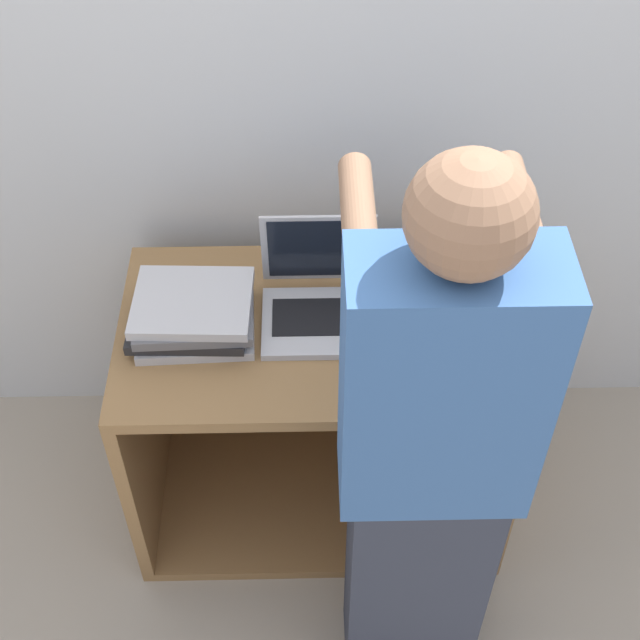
% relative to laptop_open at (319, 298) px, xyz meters
% --- Properties ---
extents(ground_plane, '(12.00, 12.00, 0.00)m').
position_rel_laptop_open_xyz_m(ground_plane, '(0.00, -0.37, -0.83)').
color(ground_plane, '#9E9384').
extents(wall_back, '(8.00, 0.05, 2.40)m').
position_rel_laptop_open_xyz_m(wall_back, '(0.00, 0.38, 0.37)').
color(wall_back, silver).
rests_on(wall_back, ground_plane).
extents(cart, '(1.08, 0.65, 0.77)m').
position_rel_laptop_open_xyz_m(cart, '(0.00, 0.02, -0.44)').
color(cart, olive).
rests_on(cart, ground_plane).
extents(laptop_open, '(0.30, 0.29, 0.27)m').
position_rel_laptop_open_xyz_m(laptop_open, '(0.00, 0.00, 0.00)').
color(laptop_open, '#B7B7BC').
rests_on(laptop_open, cart).
extents(laptop_stack_left, '(0.33, 0.26, 0.11)m').
position_rel_laptop_open_xyz_m(laptop_stack_left, '(-0.33, -0.05, 0.00)').
color(laptop_stack_left, '#B7B7BC').
rests_on(laptop_stack_left, cart).
extents(laptop_stack_right, '(0.32, 0.27, 0.16)m').
position_rel_laptop_open_xyz_m(laptop_stack_right, '(0.33, -0.05, 0.03)').
color(laptop_stack_right, '#B7B7BC').
rests_on(laptop_stack_right, cart).
extents(person, '(0.40, 0.53, 1.68)m').
position_rel_laptop_open_xyz_m(person, '(0.23, -0.57, 0.02)').
color(person, '#2D3342').
rests_on(person, ground_plane).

